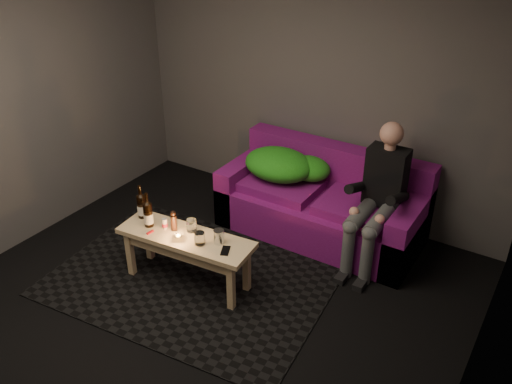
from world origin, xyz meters
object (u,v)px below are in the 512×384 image
beer_bottle_b (148,214)px  steel_cup (219,237)px  coffee_table (186,244)px  beer_bottle_a (142,206)px  sofa (323,205)px  person (378,195)px

beer_bottle_b → steel_cup: 0.66m
coffee_table → beer_bottle_b: beer_bottle_b is taller
coffee_table → beer_bottle_a: 0.53m
sofa → beer_bottle_a: bearing=-130.4°
coffee_table → beer_bottle_b: size_ratio=3.83×
sofa → person: person is taller
person → steel_cup: size_ratio=10.80×
person → beer_bottle_b: bearing=-141.7°
sofa → beer_bottle_b: sofa is taller
coffee_table → beer_bottle_b: (-0.35, -0.04, 0.20)m
coffee_table → sofa: bearing=65.4°
beer_bottle_b → coffee_table: bearing=7.3°
sofa → steel_cup: 1.33m
beer_bottle_b → person: bearing=38.3°
beer_bottle_a → steel_cup: 0.79m
sofa → beer_bottle_a: sofa is taller
beer_bottle_b → steel_cup: size_ratio=2.64×
sofa → beer_bottle_b: (-0.96, -1.37, 0.29)m
coffee_table → beer_bottle_b: 0.41m
sofa → person: 0.70m
sofa → beer_bottle_b: 1.70m
coffee_table → steel_cup: bearing=12.2°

